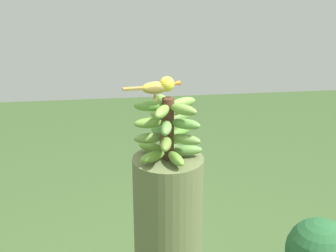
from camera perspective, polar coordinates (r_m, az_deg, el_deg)
banana_bunch at (r=1.81m, az=-0.01°, el=-0.36°), size 0.26×0.26×0.24m
perched_bird at (r=1.74m, az=-0.98°, el=4.61°), size 0.06×0.21×0.08m
tropical_shrub at (r=2.78m, az=17.05°, el=-13.64°), size 0.35×0.35×0.42m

